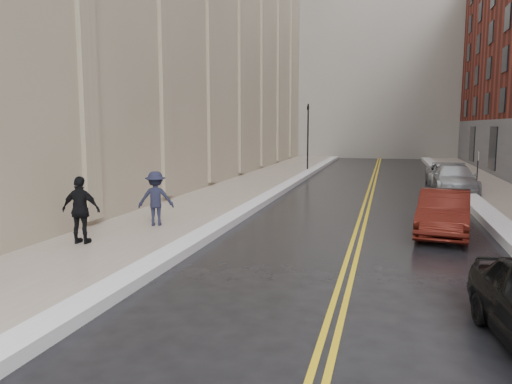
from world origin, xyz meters
The scene contains 13 objects.
ground centered at (0.00, 0.00, 0.00)m, with size 160.00×160.00×0.00m, color black.
sidewalk_left centered at (-4.50, 16.00, 0.07)m, with size 4.00×64.00×0.15m, color gray.
lane_stripe_a centered at (2.38, 16.00, 0.00)m, with size 0.12×64.00×0.01m, color gold.
lane_stripe_b centered at (2.62, 16.00, 0.00)m, with size 0.12×64.00×0.01m, color gold.
snow_ridge_left centered at (-2.20, 16.00, 0.13)m, with size 0.70×60.80×0.26m, color white.
snow_ridge_right centered at (7.15, 16.00, 0.15)m, with size 0.85×60.80×0.30m, color white.
traffic_signal centered at (-2.60, 30.00, 3.08)m, with size 0.18×0.15×5.20m.
parking_sign_far centered at (7.90, 20.00, 1.36)m, with size 0.06×0.35×2.23m.
car_maroon centered at (5.20, 9.17, 0.73)m, with size 1.55×4.45×1.47m, color #44120C.
car_silver_near centered at (6.80, 20.21, 0.75)m, with size 2.11×5.18×1.50m, color #AFB3B7.
car_silver_far centered at (6.79, 23.68, 0.67)m, with size 2.22×4.82×1.34m, color #A5A9AE.
pedestrian_b centered at (-4.32, 7.52, 1.08)m, with size 1.21×0.69×1.87m, color #1A1C30.
pedestrian_c centered at (-5.21, 4.49, 1.14)m, with size 1.16×0.48×1.98m, color black.
Camera 1 is at (3.35, -8.00, 3.57)m, focal length 35.00 mm.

